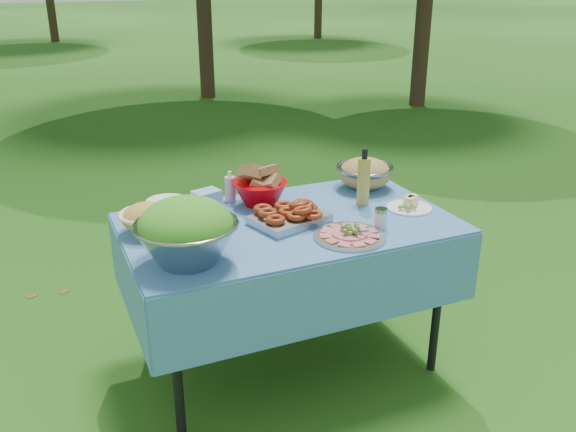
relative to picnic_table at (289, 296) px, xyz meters
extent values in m
plane|color=black|center=(0.00, 0.00, -0.38)|extent=(80.00, 80.00, 0.00)
cube|color=#82D6FA|center=(0.00, 0.00, 0.00)|extent=(1.46, 0.86, 0.76)
cylinder|color=white|center=(-0.48, 0.32, 0.41)|extent=(0.25, 0.25, 0.06)
cube|color=#8FC2EA|center=(-0.31, 0.25, 0.43)|extent=(0.14, 0.12, 0.11)
cylinder|color=pink|center=(-0.15, 0.36, 0.45)|extent=(0.06, 0.06, 0.15)
cube|color=#A9A9AD|center=(0.00, -0.02, 0.42)|extent=(0.37, 0.31, 0.08)
cylinder|color=#ADB1B4|center=(0.17, -0.27, 0.42)|extent=(0.34, 0.34, 0.07)
cylinder|color=gold|center=(0.42, 0.07, 0.52)|extent=(0.07, 0.07, 0.27)
cylinder|color=white|center=(0.59, -0.08, 0.41)|extent=(0.27, 0.27, 0.06)
cylinder|color=silver|center=(0.34, -0.22, 0.43)|extent=(0.07, 0.07, 0.09)
camera|label=1|loc=(-1.01, -2.32, 1.43)|focal=38.00mm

